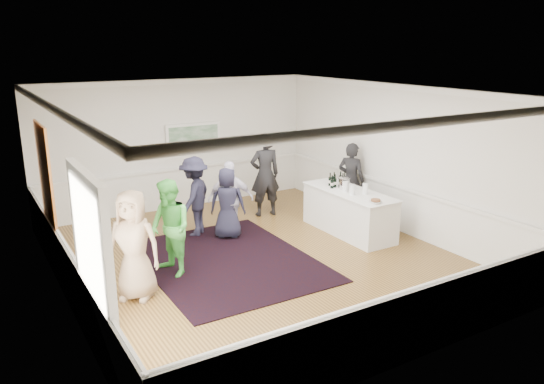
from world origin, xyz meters
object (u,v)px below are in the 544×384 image
guest_dark_a (195,196)px  guest_navy (228,203)px  serving_table (349,212)px  bartender (351,180)px  guest_green (170,228)px  ice_bucket (344,184)px  guest_lilac (231,199)px  guest_dark_b (265,175)px  nut_bowl (376,201)px  guest_tan (134,245)px

guest_dark_a → guest_navy: (0.53, -0.51, -0.09)m
serving_table → bartender: bearing=49.3°
serving_table → guest_navy: size_ratio=1.52×
bartender → guest_green: 4.97m
bartender → guest_green: (-4.87, -0.97, -0.02)m
guest_navy → ice_bucket: (2.39, -0.90, 0.29)m
guest_lilac → guest_green: bearing=59.1°
guest_dark_b → nut_bowl: (0.81, -2.98, -0.02)m
guest_tan → guest_green: (0.82, 0.56, -0.04)m
guest_green → guest_dark_a: 2.06m
guest_dark_a → guest_dark_b: bearing=147.4°
guest_tan → ice_bucket: (4.93, 0.85, 0.15)m
guest_lilac → guest_navy: guest_lilac is taller
guest_tan → guest_navy: 3.08m
serving_table → nut_bowl: bearing=-97.6°
guest_lilac → guest_navy: 0.11m
bartender → guest_dark_b: (-1.71, 1.12, 0.11)m
bartender → guest_lilac: size_ratio=1.09×
bartender → ice_bucket: (-0.76, -0.68, 0.17)m
serving_table → ice_bucket: 0.62m
serving_table → nut_bowl: nut_bowl is taller
guest_dark_b → guest_navy: (-1.45, -0.91, -0.24)m
guest_lilac → ice_bucket: size_ratio=6.33×
guest_tan → guest_lilac: (2.62, 1.77, -0.09)m
guest_lilac → guest_dark_b: bearing=-121.8°
bartender → guest_navy: 3.16m
serving_table → bartender: (0.76, 0.89, 0.42)m
guest_lilac → guest_navy: (-0.09, -0.03, -0.06)m
guest_green → ice_bucket: bearing=83.6°
guest_green → serving_table: bearing=80.7°
bartender → guest_navy: (-3.15, 0.21, -0.13)m
serving_table → ice_bucket: bearing=89.4°
serving_table → guest_dark_b: size_ratio=1.16×
guest_tan → guest_navy: guest_tan is taller
guest_green → guest_dark_a: guest_green is taller
guest_dark_a → guest_dark_b: (1.98, 0.40, 0.14)m
ice_bucket → guest_lilac: bearing=158.1°
serving_table → guest_dark_a: size_ratio=1.36×
guest_green → guest_dark_a: bearing=134.5°
guest_tan → guest_lilac: 3.17m
guest_navy → nut_bowl: size_ratio=6.27×
serving_table → guest_tan: (-4.92, -0.64, 0.43)m
guest_tan → guest_dark_b: 4.78m
guest_dark_b → guest_navy: 1.72m
guest_dark_b → serving_table: bearing=124.7°
guest_navy → nut_bowl: guest_navy is taller
guest_dark_b → nut_bowl: bearing=114.9°
guest_dark_a → guest_lilac: bearing=98.4°
guest_navy → guest_dark_b: bearing=-115.5°
ice_bucket → guest_green: bearing=-176.0°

